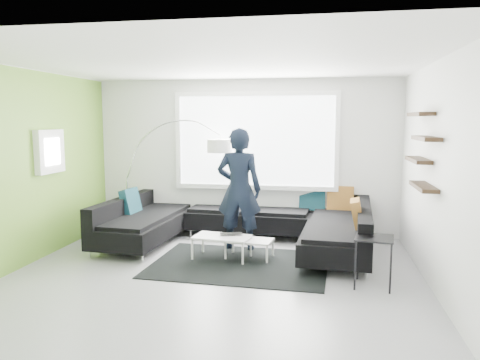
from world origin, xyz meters
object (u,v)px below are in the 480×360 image
Objects in this scene: side_table at (374,262)px; person at (239,189)px; sectional_sofa at (239,223)px; laptop at (231,235)px; coffee_table at (236,247)px; arc_lamp at (127,178)px.

person reaches higher than side_table.
person is at bearing -72.39° from sectional_sofa.
side_table reaches higher than laptop.
coffee_table is at bearing -79.68° from sectional_sofa.
arc_lamp is at bearing -13.45° from person.
laptop is at bearing 156.47° from side_table.
side_table is 2.49m from person.
person is (0.03, -0.13, 0.58)m from sectional_sofa.
sectional_sofa is 11.37× the size of laptop.
sectional_sofa is 0.60m from person.
side_table is 2.16m from laptop.
sectional_sofa is 0.70m from coffee_table.
side_table is at bearing -33.48° from sectional_sofa.
person reaches higher than laptop.
arc_lamp reaches higher than coffee_table.
arc_lamp reaches higher than person.
coffee_table is at bearing -24.54° from arc_lamp.
sectional_sofa is at bearing -9.20° from arc_lamp.
arc_lamp is 1.07× the size of person.
laptop is at bearing -25.13° from arc_lamp.
coffee_table is (0.07, -0.66, -0.22)m from sectional_sofa.
sectional_sofa is at bearing 142.60° from side_table.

